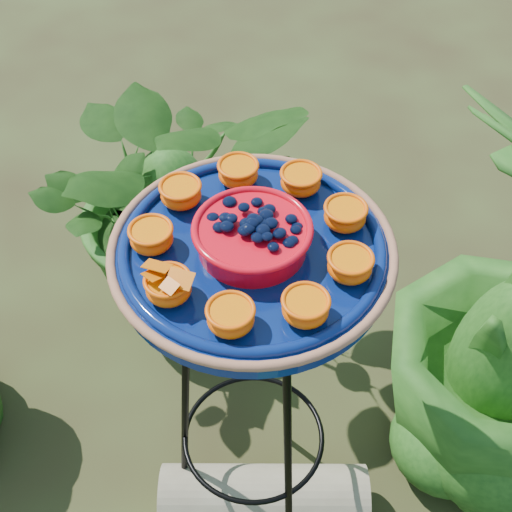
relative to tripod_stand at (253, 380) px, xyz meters
name	(u,v)px	position (x,y,z in m)	size (l,w,h in m)	color
ground_plane	(187,505)	(-0.13, -0.13, -0.59)	(20.00, 20.00, 0.00)	black
tripod_stand	(253,380)	(0.00, 0.00, 0.00)	(0.37, 0.39, 0.96)	black
feeder_dish	(252,248)	(0.00, 0.00, 0.42)	(0.52, 0.52, 0.11)	#071A56
driftwood_log	(264,499)	(0.05, -0.03, -0.49)	(0.18, 0.18, 0.54)	gray
shrub_back_left	(171,193)	(-0.65, 0.48, -0.15)	(0.79, 0.69, 0.88)	#194312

